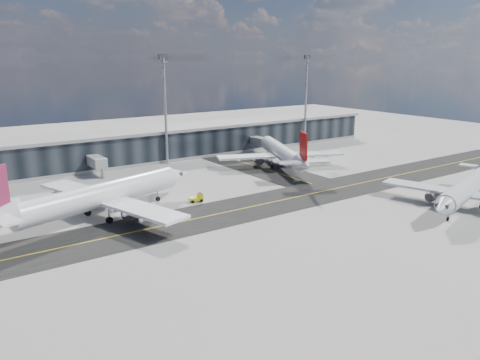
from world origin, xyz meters
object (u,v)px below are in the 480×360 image
Objects in this scene: baggage_tug at (197,198)px; service_van at (289,162)px; airliner_near at (467,188)px; airliner_af at (99,196)px; airliner_redtail at (282,153)px.

baggage_tug is 0.61× the size of service_van.
baggage_tug is at bearing 36.22° from airliner_near.
baggage_tug is at bearing 70.61° from airliner_af.
airliner_af reaches higher than service_van.
airliner_near is 52.78m from baggage_tug.
baggage_tug is at bearing -168.78° from service_van.
service_van is at bearing 52.21° from airliner_redtail.
airliner_redtail is (52.80, 12.94, -0.36)m from airliner_af.
airliner_near is 48.38m from service_van.
airliner_redtail reaches higher than service_van.
service_van is (-4.37, 48.09, -2.94)m from airliner_near.
airliner_redtail is 46.53m from airliner_near.
airliner_near is at bearing 45.13° from airliner_af.
airliner_af is 69.59m from airliner_near.
baggage_tug is (19.42, -0.89, -3.39)m from airliner_af.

